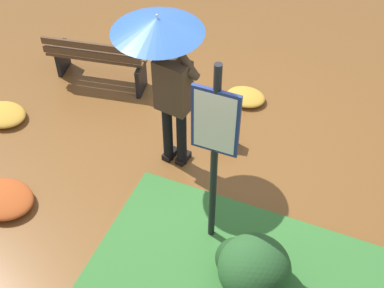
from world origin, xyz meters
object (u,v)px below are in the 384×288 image
object	(u,v)px
person_with_umbrella	(165,56)
handbag	(227,138)
park_bench	(98,59)
info_sign_post	(215,142)

from	to	relation	value
person_with_umbrella	handbag	xyz separation A→B (m)	(-0.57, -0.50, -1.42)
park_bench	person_with_umbrella	bearing A→B (deg)	146.33
info_sign_post	handbag	bearing A→B (deg)	-77.01
handbag	info_sign_post	bearing A→B (deg)	102.99
handbag	park_bench	distance (m)	2.20
handbag	park_bench	size ratio (longest dim) A/B	0.26
handbag	person_with_umbrella	bearing A→B (deg)	41.36
handbag	park_bench	bearing A→B (deg)	-13.96
info_sign_post	handbag	world-z (taller)	info_sign_post
info_sign_post	park_bench	size ratio (longest dim) A/B	1.64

